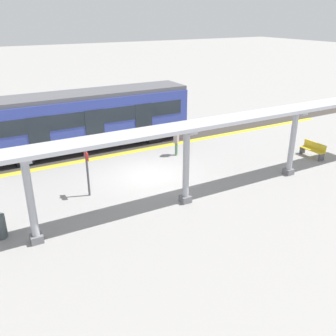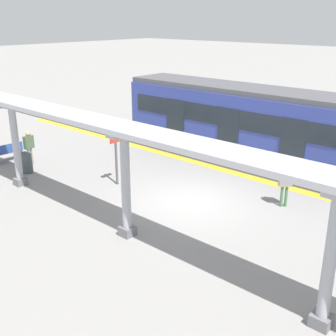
{
  "view_description": "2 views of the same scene",
  "coord_description": "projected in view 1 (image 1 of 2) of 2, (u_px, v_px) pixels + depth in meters",
  "views": [
    {
      "loc": [
        15.67,
        -7.62,
        7.73
      ],
      "look_at": [
        1.88,
        0.09,
        1.08
      ],
      "focal_mm": 39.49,
      "sensor_mm": 36.0,
      "label": 1
    },
    {
      "loc": [
        11.47,
        9.05,
        6.51
      ],
      "look_at": [
        0.37,
        -0.88,
        1.2
      ],
      "focal_mm": 45.72,
      "sensor_mm": 36.0,
      "label": 2
    }
  ],
  "objects": [
    {
      "name": "tactile_edge_strip",
      "position": [
        122.0,
        154.0,
        21.94
      ],
      "size": [
        0.49,
        32.33,
        0.01
      ],
      "primitive_type": "cube",
      "color": "gold",
      "rests_on": "ground"
    },
    {
      "name": "canopy_pillar_second",
      "position": [
        30.0,
        200.0,
        12.82
      ],
      "size": [
        1.1,
        0.44,
        3.38
      ],
      "color": "slate",
      "rests_on": "ground"
    },
    {
      "name": "train_near_carriage",
      "position": [
        88.0,
        119.0,
        22.11
      ],
      "size": [
        2.65,
        12.44,
        3.48
      ],
      "color": "#313F97",
      "rests_on": "ground"
    },
    {
      "name": "canopy_pillar_third",
      "position": [
        186.0,
        166.0,
        15.69
      ],
      "size": [
        1.1,
        0.44,
        3.38
      ],
      "color": "slate",
      "rests_on": "ground"
    },
    {
      "name": "canopy_pillar_fourth",
      "position": [
        292.0,
        143.0,
        18.5
      ],
      "size": [
        1.1,
        0.44,
        3.38
      ],
      "color": "slate",
      "rests_on": "ground"
    },
    {
      "name": "passenger_waiting_near_edge",
      "position": [
        176.0,
        139.0,
        21.36
      ],
      "size": [
        0.46,
        0.48,
        1.59
      ],
      "color": "#436D47",
      "rests_on": "ground"
    },
    {
      "name": "canopy_beam",
      "position": [
        181.0,
        128.0,
        14.89
      ],
      "size": [
        1.2,
        25.99,
        0.16
      ],
      "primitive_type": "cube",
      "color": "#A8AAB2",
      "rests_on": "canopy_pillar_nearest"
    },
    {
      "name": "trackbed",
      "position": [
        110.0,
        145.0,
        23.42
      ],
      "size": [
        3.2,
        44.33,
        0.01
      ],
      "primitive_type": "cube",
      "color": "#38332D",
      "rests_on": "ground"
    },
    {
      "name": "bench_near_end",
      "position": [
        313.0,
        149.0,
        21.31
      ],
      "size": [
        1.51,
        0.47,
        0.86
      ],
      "color": "gold",
      "rests_on": "ground"
    },
    {
      "name": "platform_info_sign",
      "position": [
        87.0,
        169.0,
        16.43
      ],
      "size": [
        0.56,
        0.1,
        2.2
      ],
      "color": "#4C4C51",
      "rests_on": "ground"
    },
    {
      "name": "ground_plane",
      "position": [
        149.0,
        175.0,
        19.04
      ],
      "size": [
        176.0,
        176.0,
        0.0
      ],
      "primitive_type": "plane",
      "color": "gray"
    }
  ]
}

